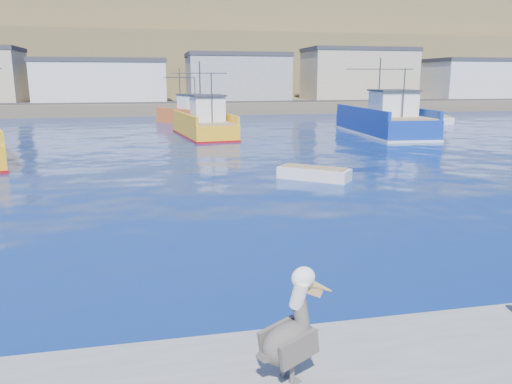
# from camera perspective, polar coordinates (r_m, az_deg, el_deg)

# --- Properties ---
(ground) EXTENTS (260.00, 260.00, 0.00)m
(ground) POSITION_cam_1_polar(r_m,az_deg,el_deg) (12.39, 6.12, -10.11)
(ground) COLOR navy
(ground) RESTS_ON ground
(dock_bollards) EXTENTS (36.20, 0.20, 0.30)m
(dock_bollards) POSITION_cam_1_polar(r_m,az_deg,el_deg) (9.51, 16.33, -13.68)
(dock_bollards) COLOR #4C4C4C
(dock_bollards) RESTS_ON dock
(far_shore) EXTENTS (200.00, 81.00, 24.00)m
(far_shore) POSITION_cam_1_polar(r_m,az_deg,el_deg) (120.16, -10.68, 14.56)
(far_shore) COLOR brown
(far_shore) RESTS_ON ground
(trawler_yellow_b) EXTENTS (4.93, 10.59, 6.38)m
(trawler_yellow_b) POSITION_cam_1_polar(r_m,az_deg,el_deg) (43.00, -5.93, 7.61)
(trawler_yellow_b) COLOR #FFB017
(trawler_yellow_b) RESTS_ON ground
(trawler_blue) EXTENTS (6.32, 13.43, 6.75)m
(trawler_blue) POSITION_cam_1_polar(r_m,az_deg,el_deg) (46.05, 14.45, 7.82)
(trawler_blue) COLOR #113495
(trawler_blue) RESTS_ON ground
(boat_orange) EXTENTS (6.08, 8.06, 5.99)m
(boat_orange) POSITION_cam_1_polar(r_m,az_deg,el_deg) (56.36, -8.05, 8.78)
(boat_orange) COLOR #DC5C24
(boat_orange) RESTS_ON ground
(skiff_mid) EXTENTS (3.46, 3.16, 0.76)m
(skiff_mid) POSITION_cam_1_polar(r_m,az_deg,el_deg) (24.59, 6.64, 2.00)
(skiff_mid) COLOR silver
(skiff_mid) RESTS_ON ground
(skiff_far) EXTENTS (3.18, 4.76, 0.98)m
(skiff_far) POSITION_cam_1_polar(r_m,az_deg,el_deg) (60.05, 20.59, 7.68)
(skiff_far) COLOR silver
(skiff_far) RESTS_ON ground
(pelican) EXTENTS (1.34, 0.87, 1.70)m
(pelican) POSITION_cam_1_polar(r_m,az_deg,el_deg) (7.49, 4.19, -15.80)
(pelican) COLOR #595451
(pelican) RESTS_ON dock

